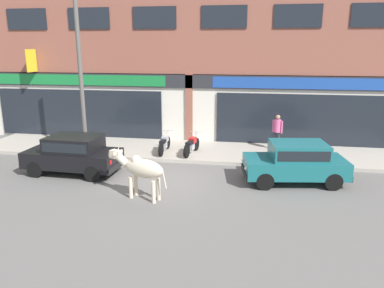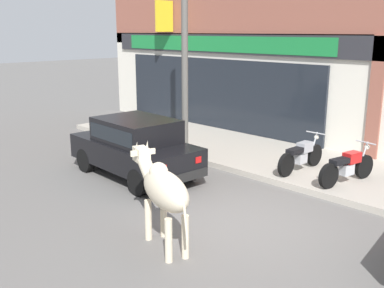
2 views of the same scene
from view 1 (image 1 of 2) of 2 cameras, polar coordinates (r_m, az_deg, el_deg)
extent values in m
plane|color=#605E5B|center=(13.58, -4.43, -5.67)|extent=(90.00, 90.00, 0.00)
cube|color=#A8A093|center=(17.17, -1.39, -0.97)|extent=(19.00, 3.38, 0.14)
cube|color=#8E5142|center=(18.54, -0.33, 20.23)|extent=(23.00, 0.55, 6.99)
cube|color=silver|center=(18.71, -0.31, 5.46)|extent=(23.00, 0.55, 3.40)
cube|color=#28282D|center=(18.22, -0.48, 9.49)|extent=(22.08, 0.08, 0.64)
cube|color=black|center=(20.22, -16.80, 4.53)|extent=(8.74, 0.10, 2.40)
cube|color=#197A38|center=(19.99, -17.20, 9.32)|extent=(9.20, 0.05, 0.52)
cube|color=#8E5142|center=(18.42, -0.46, 5.32)|extent=(0.36, 0.12, 3.40)
cube|color=black|center=(18.39, 17.51, 3.50)|extent=(8.74, 0.10, 2.40)
cube|color=#1E479E|center=(18.13, 17.94, 8.76)|extent=(9.20, 0.05, 0.52)
cube|color=black|center=(21.16, -23.88, 17.01)|extent=(2.09, 0.06, 1.00)
cube|color=black|center=(19.62, -15.45, 17.97)|extent=(2.09, 0.06, 1.00)
cube|color=black|center=(18.54, -5.74, 18.61)|extent=(2.09, 0.06, 1.00)
cube|color=black|center=(17.99, 4.91, 18.75)|extent=(2.09, 0.06, 1.00)
cube|color=black|center=(18.03, 15.84, 18.26)|extent=(2.09, 0.06, 1.00)
cube|color=black|center=(18.64, 26.30, 17.21)|extent=(2.09, 0.06, 1.00)
cube|color=yellow|center=(20.63, -23.28, 11.59)|extent=(0.08, 0.80, 1.10)
ellipsoid|color=beige|center=(11.79, -7.35, -3.72)|extent=(1.49, 0.93, 0.60)
sphere|color=beige|center=(11.88, -8.50, -2.48)|extent=(0.32, 0.32, 0.32)
cylinder|color=beige|center=(12.15, -9.33, -6.54)|extent=(0.12, 0.12, 0.72)
cylinder|color=beige|center=(12.36, -8.53, -6.12)|extent=(0.12, 0.12, 0.72)
cylinder|color=beige|center=(11.68, -5.88, -7.31)|extent=(0.12, 0.12, 0.72)
cylinder|color=beige|center=(11.90, -5.12, -6.86)|extent=(0.12, 0.12, 0.72)
cylinder|color=beige|center=(12.22, -10.54, -2.45)|extent=(0.52, 0.37, 0.43)
cube|color=beige|center=(12.32, -11.53, -1.52)|extent=(0.41, 0.32, 0.26)
cube|color=tan|center=(12.45, -12.17, -1.59)|extent=(0.18, 0.20, 0.14)
cone|color=beige|center=(12.18, -11.72, -0.85)|extent=(0.13, 0.09, 0.19)
cone|color=beige|center=(12.33, -11.14, -0.63)|extent=(0.13, 0.09, 0.19)
cube|color=beige|center=(12.14, -11.72, -1.49)|extent=(0.08, 0.15, 0.10)
cube|color=beige|center=(12.38, -10.79, -1.12)|extent=(0.08, 0.15, 0.10)
cylinder|color=beige|center=(11.48, -4.26, -5.32)|extent=(0.17, 0.09, 0.60)
cylinder|color=black|center=(15.01, -22.77, -3.59)|extent=(0.61, 0.21, 0.60)
cylinder|color=black|center=(16.15, -19.93, -2.06)|extent=(0.61, 0.21, 0.60)
cylinder|color=black|center=(13.86, -14.88, -4.40)|extent=(0.61, 0.21, 0.60)
cylinder|color=black|center=(15.09, -12.46, -2.67)|extent=(0.61, 0.21, 0.60)
cube|color=black|center=(14.90, -17.69, -2.04)|extent=(3.57, 1.76, 0.60)
cube|color=black|center=(14.70, -17.53, 0.09)|extent=(1.96, 1.53, 0.56)
cube|color=black|center=(14.70, -17.53, 0.09)|extent=(1.81, 1.54, 0.35)
cube|color=black|center=(15.87, -23.08, -2.36)|extent=(0.19, 1.52, 0.20)
cube|color=black|center=(14.21, -11.52, -3.37)|extent=(0.19, 1.52, 0.20)
sphere|color=silver|center=(15.44, -24.29, -1.79)|extent=(0.14, 0.14, 0.14)
sphere|color=silver|center=(16.19, -22.33, -0.85)|extent=(0.14, 0.14, 0.14)
cube|color=red|center=(13.67, -12.31, -2.73)|extent=(0.04, 0.16, 0.14)
cube|color=red|center=(14.54, -10.73, -1.59)|extent=(0.04, 0.16, 0.14)
cylinder|color=black|center=(12.90, 11.06, -5.61)|extent=(0.62, 0.27, 0.60)
cylinder|color=black|center=(14.24, 10.07, -3.60)|extent=(0.62, 0.27, 0.60)
cylinder|color=black|center=(13.50, 20.76, -5.40)|extent=(0.62, 0.27, 0.60)
cylinder|color=black|center=(14.79, 18.92, -3.50)|extent=(0.62, 0.27, 0.60)
cube|color=#196066|center=(13.72, 15.35, -3.31)|extent=(3.70, 2.09, 0.60)
cube|color=#196066|center=(13.58, 15.92, -0.98)|extent=(2.09, 1.70, 0.56)
cube|color=black|center=(13.58, 15.92, -0.98)|extent=(1.94, 1.70, 0.35)
cube|color=black|center=(13.46, 8.12, -4.25)|extent=(0.34, 1.52, 0.20)
cube|color=black|center=(14.31, 22.02, -4.05)|extent=(0.34, 1.52, 0.20)
sphere|color=silver|center=(12.91, 8.29, -3.69)|extent=(0.14, 0.14, 0.14)
sphere|color=silver|center=(13.82, 7.80, -2.43)|extent=(0.14, 0.14, 0.14)
cube|color=red|center=(13.79, 22.97, -3.45)|extent=(0.05, 0.16, 0.14)
cube|color=red|center=(14.67, 21.56, -2.25)|extent=(0.05, 0.16, 0.14)
cylinder|color=black|center=(17.17, -3.71, 0.22)|extent=(0.11, 0.56, 0.56)
cylinder|color=black|center=(16.00, -4.76, -0.90)|extent=(0.11, 0.56, 0.56)
cube|color=#B2B5BA|center=(16.55, -4.24, -0.20)|extent=(0.20, 0.32, 0.24)
cube|color=#A8AAB2|center=(16.64, -4.12, 0.80)|extent=(0.24, 0.40, 0.24)
cube|color=black|center=(16.27, -4.46, 0.40)|extent=(0.23, 0.52, 0.12)
cylinder|color=#B2B5BA|center=(17.04, -3.78, 1.14)|extent=(0.04, 0.27, 0.59)
cylinder|color=#B2B5BA|center=(17.01, -3.76, 2.09)|extent=(0.52, 0.04, 0.03)
sphere|color=silver|center=(17.09, -3.71, 1.74)|extent=(0.12, 0.12, 0.12)
cylinder|color=#B2B5BA|center=(16.26, -4.92, -0.78)|extent=(0.07, 0.48, 0.06)
cylinder|color=black|center=(16.86, 0.66, -0.02)|extent=(0.20, 0.57, 0.56)
cylinder|color=black|center=(15.73, -0.83, -1.12)|extent=(0.20, 0.57, 0.56)
cube|color=#B2B5BA|center=(16.26, -0.08, -0.43)|extent=(0.25, 0.35, 0.24)
cube|color=red|center=(16.34, 0.11, 0.59)|extent=(0.31, 0.44, 0.24)
cube|color=black|center=(15.98, -0.37, 0.18)|extent=(0.31, 0.55, 0.12)
cylinder|color=#B2B5BA|center=(16.73, 0.59, 0.92)|extent=(0.09, 0.27, 0.59)
cylinder|color=#B2B5BA|center=(16.70, 0.64, 1.89)|extent=(0.52, 0.13, 0.03)
sphere|color=silver|center=(16.79, 0.71, 1.53)|extent=(0.12, 0.12, 0.12)
cylinder|color=#B2B5BA|center=(16.00, -0.89, -0.99)|extent=(0.15, 0.48, 0.06)
cylinder|color=#2D2D33|center=(17.32, 13.03, 0.43)|extent=(0.11, 0.11, 0.82)
cylinder|color=#2D2D33|center=(17.39, 12.50, 0.53)|extent=(0.11, 0.11, 0.82)
cylinder|color=#DB5B93|center=(17.20, 12.90, 2.71)|extent=(0.32, 0.32, 0.56)
cylinder|color=#DB5B93|center=(17.12, 13.52, 2.52)|extent=(0.08, 0.08, 0.56)
cylinder|color=#DB5B93|center=(17.30, 12.27, 2.72)|extent=(0.08, 0.08, 0.56)
sphere|color=tan|center=(17.12, 12.97, 4.02)|extent=(0.20, 0.20, 0.20)
cylinder|color=#595651|center=(16.53, -16.57, 9.49)|extent=(0.18, 0.18, 6.47)
camera|label=2|loc=(6.61, 25.32, 2.53)|focal=42.00mm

